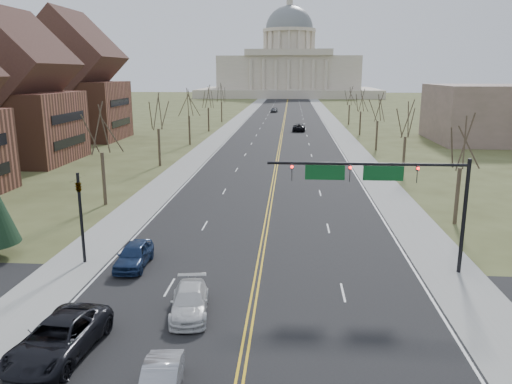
# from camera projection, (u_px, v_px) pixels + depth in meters

# --- Properties ---
(road) EXTENTS (20.00, 380.00, 0.01)m
(road) POSITION_uv_depth(u_px,v_px,m) (284.00, 122.00, 125.60)
(road) COLOR black
(road) RESTS_ON ground
(cross_road) EXTENTS (120.00, 14.00, 0.01)m
(cross_road) POSITION_uv_depth(u_px,v_px,m) (249.00, 324.00, 24.74)
(cross_road) COLOR black
(cross_road) RESTS_ON ground
(sidewalk_left) EXTENTS (4.00, 380.00, 0.03)m
(sidewalk_left) POSITION_uv_depth(u_px,v_px,m) (237.00, 121.00, 126.43)
(sidewalk_left) COLOR gray
(sidewalk_left) RESTS_ON ground
(sidewalk_right) EXTENTS (4.00, 380.00, 0.03)m
(sidewalk_right) POSITION_uv_depth(u_px,v_px,m) (332.00, 122.00, 124.77)
(sidewalk_right) COLOR gray
(sidewalk_right) RESTS_ON ground
(center_line) EXTENTS (0.42, 380.00, 0.01)m
(center_line) POSITION_uv_depth(u_px,v_px,m) (284.00, 122.00, 125.60)
(center_line) COLOR gold
(center_line) RESTS_ON road
(edge_line_left) EXTENTS (0.15, 380.00, 0.01)m
(edge_line_left) POSITION_uv_depth(u_px,v_px,m) (245.00, 122.00, 126.27)
(edge_line_left) COLOR silver
(edge_line_left) RESTS_ON road
(edge_line_right) EXTENTS (0.15, 380.00, 0.01)m
(edge_line_right) POSITION_uv_depth(u_px,v_px,m) (323.00, 122.00, 124.92)
(edge_line_right) COLOR silver
(edge_line_right) RESTS_ON road
(capitol) EXTENTS (90.00, 60.00, 50.00)m
(capitol) POSITION_uv_depth(u_px,v_px,m) (289.00, 68.00, 257.97)
(capitol) COLOR beige
(capitol) RESTS_ON ground
(signal_mast) EXTENTS (12.12, 0.44, 7.20)m
(signal_mast) POSITION_uv_depth(u_px,v_px,m) (382.00, 181.00, 30.15)
(signal_mast) COLOR black
(signal_mast) RESTS_ON ground
(signal_left) EXTENTS (0.32, 0.36, 6.00)m
(signal_left) POSITION_uv_depth(u_px,v_px,m) (80.00, 208.00, 31.94)
(signal_left) COLOR black
(signal_left) RESTS_ON ground
(tree_r_0) EXTENTS (3.74, 3.74, 8.50)m
(tree_r_0) POSITION_uv_depth(u_px,v_px,m) (462.00, 145.00, 39.60)
(tree_r_0) COLOR #362820
(tree_r_0) RESTS_ON ground
(tree_l_0) EXTENTS (3.96, 3.96, 9.00)m
(tree_l_0) POSITION_uv_depth(u_px,v_px,m) (100.00, 131.00, 45.52)
(tree_l_0) COLOR #362820
(tree_l_0) RESTS_ON ground
(tree_r_1) EXTENTS (3.74, 3.74, 8.50)m
(tree_r_1) POSITION_uv_depth(u_px,v_px,m) (406.00, 121.00, 59.00)
(tree_r_1) COLOR #362820
(tree_r_1) RESTS_ON ground
(tree_l_1) EXTENTS (3.96, 3.96, 9.00)m
(tree_l_1) POSITION_uv_depth(u_px,v_px,m) (158.00, 114.00, 64.92)
(tree_l_1) COLOR #362820
(tree_l_1) RESTS_ON ground
(tree_r_2) EXTENTS (3.74, 3.74, 8.50)m
(tree_r_2) POSITION_uv_depth(u_px,v_px,m) (378.00, 109.00, 78.39)
(tree_r_2) COLOR #362820
(tree_r_2) RESTS_ON ground
(tree_l_2) EXTENTS (3.96, 3.96, 9.00)m
(tree_l_2) POSITION_uv_depth(u_px,v_px,m) (189.00, 104.00, 84.31)
(tree_l_2) COLOR #362820
(tree_l_2) RESTS_ON ground
(tree_r_3) EXTENTS (3.74, 3.74, 8.50)m
(tree_r_3) POSITION_uv_depth(u_px,v_px,m) (361.00, 102.00, 97.79)
(tree_r_3) COLOR #362820
(tree_r_3) RESTS_ON ground
(tree_l_3) EXTENTS (3.96, 3.96, 9.00)m
(tree_l_3) POSITION_uv_depth(u_px,v_px,m) (208.00, 98.00, 103.71)
(tree_l_3) COLOR #362820
(tree_l_3) RESTS_ON ground
(tree_r_4) EXTENTS (3.74, 3.74, 8.50)m
(tree_r_4) POSITION_uv_depth(u_px,v_px,m) (350.00, 97.00, 117.18)
(tree_r_4) COLOR #362820
(tree_r_4) RESTS_ON ground
(tree_l_4) EXTENTS (3.96, 3.96, 9.00)m
(tree_l_4) POSITION_uv_depth(u_px,v_px,m) (221.00, 94.00, 123.11)
(tree_l_4) COLOR #362820
(tree_l_4) RESTS_ON ground
(bldg_left_mid) EXTENTS (15.10, 14.28, 20.75)m
(bldg_left_mid) POSITION_uv_depth(u_px,v_px,m) (13.00, 100.00, 67.89)
(bldg_left_mid) COLOR brown
(bldg_left_mid) RESTS_ON ground
(bldg_left_far) EXTENTS (17.10, 14.28, 23.25)m
(bldg_left_far) POSITION_uv_depth(u_px,v_px,m) (73.00, 87.00, 91.07)
(bldg_left_far) COLOR brown
(bldg_left_far) RESTS_ON ground
(bldg_right_mass) EXTENTS (25.00, 20.00, 10.00)m
(bldg_right_mass) POSITION_uv_depth(u_px,v_px,m) (506.00, 114.00, 88.71)
(bldg_right_mass) COLOR brown
(bldg_right_mass) RESTS_ON ground
(car_sb_inner_lead) EXTENTS (1.81, 4.13, 1.32)m
(car_sb_inner_lead) POSITION_uv_depth(u_px,v_px,m) (160.00, 384.00, 18.90)
(car_sb_inner_lead) COLOR #97989E
(car_sb_inner_lead) RESTS_ON road
(car_sb_outer_lead) EXTENTS (3.26, 6.16, 1.65)m
(car_sb_outer_lead) POSITION_uv_depth(u_px,v_px,m) (59.00, 339.00, 21.80)
(car_sb_outer_lead) COLOR black
(car_sb_outer_lead) RESTS_ON road
(car_sb_inner_second) EXTENTS (2.46, 4.80, 1.33)m
(car_sb_inner_second) POSITION_uv_depth(u_px,v_px,m) (190.00, 302.00, 25.67)
(car_sb_inner_second) COLOR silver
(car_sb_inner_second) RESTS_ON road
(car_sb_outer_second) EXTENTS (1.92, 4.53, 1.53)m
(car_sb_outer_second) POSITION_uv_depth(u_px,v_px,m) (134.00, 255.00, 31.93)
(car_sb_outer_second) COLOR #16284D
(car_sb_outer_second) RESTS_ON road
(car_far_nb) EXTENTS (2.70, 5.72, 1.58)m
(car_far_nb) POSITION_uv_depth(u_px,v_px,m) (299.00, 127.00, 105.80)
(car_far_nb) COLOR black
(car_far_nb) RESTS_ON road
(car_far_sb) EXTENTS (2.33, 4.74, 1.56)m
(car_far_sb) POSITION_uv_depth(u_px,v_px,m) (274.00, 110.00, 154.83)
(car_far_sb) COLOR #505358
(car_far_sb) RESTS_ON road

